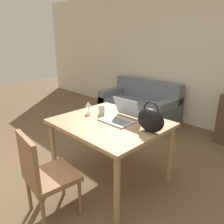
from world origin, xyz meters
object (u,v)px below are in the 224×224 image
(wine_glass, at_px, (88,104))
(couch, at_px, (139,106))
(chair, at_px, (44,173))
(laptop, at_px, (122,115))
(drinking_glass, at_px, (102,109))
(handbag, at_px, (151,120))

(wine_glass, bearing_deg, couch, 109.38)
(chair, distance_m, laptop, 1.05)
(chair, relative_size, couch, 0.54)
(drinking_glass, relative_size, wine_glass, 0.74)
(drinking_glass, xyz_separation_m, handbag, (0.76, -0.02, 0.07))
(laptop, bearing_deg, handbag, -5.37)
(chair, bearing_deg, couch, 117.51)
(chair, relative_size, drinking_glass, 7.99)
(couch, xyz_separation_m, handbag, (1.59, -1.86, 0.61))
(couch, bearing_deg, chair, -68.82)
(couch, distance_m, drinking_glass, 2.09)
(chair, height_order, drinking_glass, chair)
(wine_glass, bearing_deg, handbag, 4.24)
(wine_glass, distance_m, handbag, 0.91)
(chair, bearing_deg, drinking_glass, 111.47)
(chair, distance_m, wine_glass, 1.05)
(wine_glass, bearing_deg, chair, -65.05)
(couch, height_order, wine_glass, wine_glass)
(laptop, height_order, wine_glass, laptop)
(couch, height_order, drinking_glass, drinking_glass)
(drinking_glass, relative_size, handbag, 0.35)
(drinking_glass, height_order, handbag, handbag)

